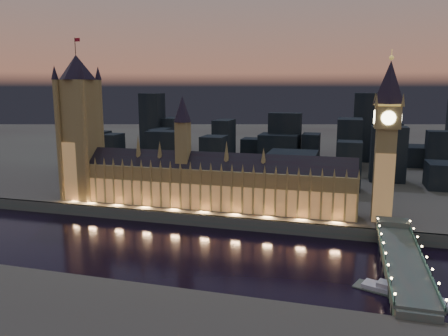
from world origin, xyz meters
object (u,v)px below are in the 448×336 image
(elizabeth_tower, at_px, (387,128))
(river_boat, at_px, (404,293))
(westminster_bridge, at_px, (401,262))
(victoria_tower, at_px, (80,121))
(palace_of_westminster, at_px, (209,182))

(elizabeth_tower, xyz_separation_m, river_boat, (4.30, -91.37, -65.82))
(westminster_bridge, xyz_separation_m, river_boat, (-1.34, -26.01, -4.43))
(westminster_bridge, height_order, river_boat, westminster_bridge)
(victoria_tower, height_order, river_boat, victoria_tower)
(victoria_tower, bearing_deg, palace_of_westminster, -0.10)
(westminster_bridge, bearing_deg, elizabeth_tower, 94.93)
(victoria_tower, xyz_separation_m, river_boat, (222.30, -91.38, -65.73))
(westminster_bridge, distance_m, river_boat, 26.41)
(victoria_tower, relative_size, river_boat, 2.67)
(palace_of_westminster, distance_m, westminster_bridge, 139.57)
(palace_of_westminster, distance_m, elizabeth_tower, 123.11)
(elizabeth_tower, relative_size, westminster_bridge, 0.94)
(palace_of_westminster, relative_size, westminster_bridge, 1.79)
(palace_of_westminster, bearing_deg, victoria_tower, 179.90)
(palace_of_westminster, bearing_deg, elizabeth_tower, 0.09)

